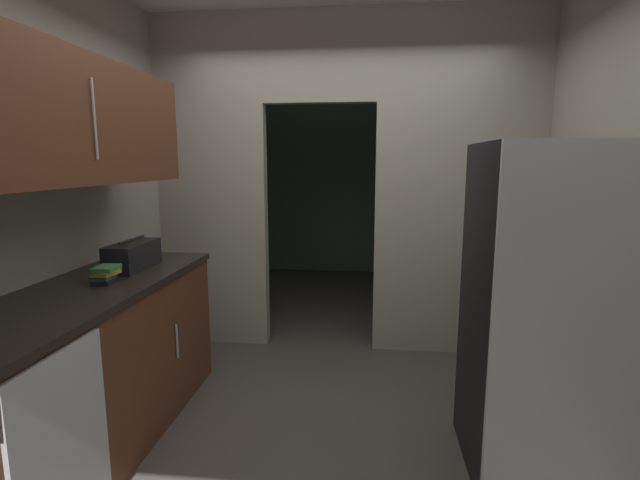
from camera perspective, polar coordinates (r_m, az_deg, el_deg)
The scene contains 9 objects.
ground at distance 2.99m, azimuth 0.75°, elevation -23.01°, with size 20.00×20.00×0.00m, color #47423D.
kitchen_partition at distance 3.93m, azimuth 3.73°, elevation 8.01°, with size 3.21×0.12×2.81m.
adjoining_room_shell at distance 5.89m, azimuth 4.14°, elevation 7.56°, with size 3.21×2.93×2.81m.
refrigerator at distance 2.66m, azimuth 27.06°, elevation -8.11°, with size 0.83×0.77×1.70m.
lower_cabinet_run at distance 2.89m, azimuth -26.99°, elevation -14.68°, with size 0.66×2.18×0.94m.
dishwasher at distance 2.30m, azimuth -28.77°, elevation -22.25°, with size 0.02×0.56×0.88m.
upper_cabinet_counterside at distance 2.67m, azimuth -29.23°, elevation 12.74°, with size 0.36×1.96×0.64m.
boombox at distance 3.16m, azimuth -21.95°, elevation -1.79°, with size 0.19×0.42×0.20m.
book_stack at distance 2.85m, azimuth -24.77°, elevation -3.84°, with size 0.14×0.16×0.10m.
Camera 1 is at (0.25, -2.51, 1.61)m, focal length 26.18 mm.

